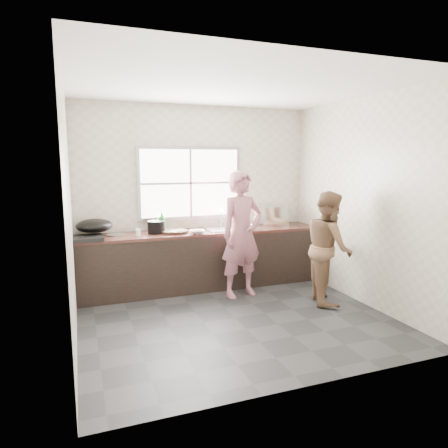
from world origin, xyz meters
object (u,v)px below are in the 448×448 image
object	(u,v)px
plate_food	(163,232)
dish_rack	(274,216)
bottle_brown_short	(157,225)
pot_lid_right	(115,235)
bowl_mince	(197,232)
woman	(242,238)
burner	(88,238)
cutting_board	(174,232)
bowl_held	(241,229)
black_pot	(156,227)
bottle_green	(162,221)
glass_jar	(138,232)
wok	(94,226)
bottle_brown_tall	(156,224)
bowl_crabs	(246,228)
person_side	(329,247)
pot_lid_left	(116,235)

from	to	relation	value
plate_food	dish_rack	bearing A→B (deg)	0.86
bottle_brown_short	pot_lid_right	xyz separation A→B (m)	(-0.61, -0.14, -0.07)
bowl_mince	woman	bearing A→B (deg)	-32.35
burner	bottle_brown_short	bearing A→B (deg)	23.18
woman	bowl_mince	size ratio (longest dim) A/B	7.57
cutting_board	bowl_held	world-z (taller)	bowl_held
plate_food	bottle_brown_short	size ratio (longest dim) A/B	1.32
black_pot	burner	world-z (taller)	black_pot
bottle_green	bowl_mince	bearing A→B (deg)	-40.60
bowl_mince	bottle_brown_short	bearing A→B (deg)	138.28
glass_jar	wok	size ratio (longest dim) A/B	0.19
pot_lid_right	plate_food	bearing A→B (deg)	-1.84
bottle_brown_tall	wok	distance (m)	0.89
woman	wok	size ratio (longest dim) A/B	3.37
bowl_crabs	dish_rack	world-z (taller)	dish_rack
bottle_brown_tall	pot_lid_right	world-z (taller)	bottle_brown_tall
woman	bottle_brown_short	distance (m)	1.30
person_side	bowl_crabs	world-z (taller)	person_side
woman	glass_jar	size ratio (longest dim) A/B	17.33
bottle_brown_tall	dish_rack	size ratio (longest dim) A/B	0.48
cutting_board	person_side	bearing A→B (deg)	-32.14
cutting_board	glass_jar	xyz separation A→B (m)	(-0.52, -0.04, 0.03)
woman	glass_jar	world-z (taller)	woman
bottle_brown_tall	bottle_brown_short	world-z (taller)	bottle_brown_tall
woman	person_side	xyz separation A→B (m)	(0.99, -0.63, -0.07)
wok	burner	bearing A→B (deg)	-110.75
burner	bowl_mince	bearing A→B (deg)	-0.91
bowl_mince	bottle_green	xyz separation A→B (m)	(-0.43, 0.37, 0.12)
woman	bowl_mince	bearing A→B (deg)	137.10
bowl_crabs	pot_lid_right	world-z (taller)	bowl_crabs
black_pot	plate_food	size ratio (longest dim) A/B	1.17
bottle_brown_short	bowl_crabs	bearing A→B (deg)	-19.39
bowl_held	dish_rack	distance (m)	0.76
bottle_brown_tall	woman	bearing A→B (deg)	-36.88
plate_food	burner	xyz separation A→B (m)	(-1.03, -0.25, 0.02)
bowl_mince	burner	size ratio (longest dim) A/B	0.59
glass_jar	burner	xyz separation A→B (m)	(-0.66, -0.11, -0.02)
plate_food	bowl_held	bearing A→B (deg)	-13.99
wok	pot_lid_right	xyz separation A→B (m)	(0.27, 0.03, -0.15)
bowl_mince	pot_lid_left	xyz separation A→B (m)	(-1.09, 0.29, -0.02)
bottle_brown_tall	wok	world-z (taller)	wok
bowl_crabs	burner	size ratio (longest dim) A/B	0.59
black_pot	bottle_brown_tall	world-z (taller)	bottle_brown_tall
bottle_brown_tall	bottle_brown_short	distance (m)	0.02
bowl_held	bottle_brown_short	distance (m)	1.25
burner	cutting_board	bearing A→B (deg)	7.29
woman	glass_jar	xyz separation A→B (m)	(-1.35, 0.48, 0.09)
bottle_brown_short	burner	world-z (taller)	bottle_brown_short
bottle_green	cutting_board	bearing A→B (deg)	-54.11
woman	wok	xyz separation A→B (m)	(-1.91, 0.61, 0.19)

